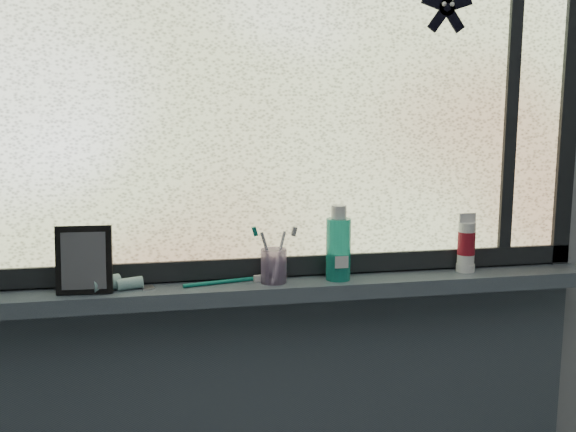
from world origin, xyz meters
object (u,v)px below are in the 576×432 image
Objects in this scene: toothbrush_cup at (274,266)px; mouthwash_bottle at (338,243)px; vanity_mirror at (84,260)px; cream_tube at (466,241)px.

toothbrush_cup is 0.54× the size of mouthwash_bottle.
vanity_mirror is at bearing -178.84° from toothbrush_cup.
vanity_mirror reaches higher than cream_tube.
toothbrush_cup is (0.46, 0.01, -0.04)m from vanity_mirror.
cream_tube is at bearing 2.67° from mouthwash_bottle.
toothbrush_cup is 0.76× the size of cream_tube.
mouthwash_bottle is (0.63, 0.01, 0.02)m from vanity_mirror.
toothbrush_cup is at bearing 179.08° from mouthwash_bottle.
mouthwash_bottle is (0.17, -0.00, 0.05)m from toothbrush_cup.
cream_tube is (0.54, 0.01, 0.04)m from toothbrush_cup.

